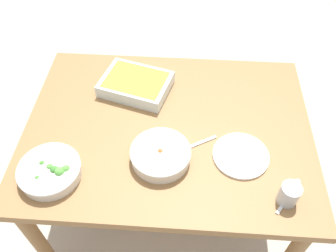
# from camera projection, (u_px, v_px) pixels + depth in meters

# --- Properties ---
(ground_plane) EXTENTS (6.00, 6.00, 0.00)m
(ground_plane) POSITION_uv_depth(u_px,v_px,m) (168.00, 207.00, 2.03)
(ground_plane) COLOR #B2A899
(dining_table) EXTENTS (1.20, 0.90, 0.74)m
(dining_table) POSITION_uv_depth(u_px,v_px,m) (168.00, 139.00, 1.53)
(dining_table) COLOR olive
(dining_table) RESTS_ON ground_plane
(stew_bowl) EXTENTS (0.23, 0.23, 0.06)m
(stew_bowl) POSITION_uv_depth(u_px,v_px,m) (161.00, 154.00, 1.33)
(stew_bowl) COLOR silver
(stew_bowl) RESTS_ON dining_table
(broccoli_bowl) EXTENTS (0.24, 0.24, 0.07)m
(broccoli_bowl) POSITION_uv_depth(u_px,v_px,m) (50.00, 171.00, 1.29)
(broccoli_bowl) COLOR silver
(broccoli_bowl) RESTS_ON dining_table
(baking_dish) EXTENTS (0.35, 0.29, 0.06)m
(baking_dish) POSITION_uv_depth(u_px,v_px,m) (136.00, 84.00, 1.58)
(baking_dish) COLOR silver
(baking_dish) RESTS_ON dining_table
(drink_cup) EXTENTS (0.07, 0.07, 0.08)m
(drink_cup) POSITION_uv_depth(u_px,v_px,m) (289.00, 195.00, 1.21)
(drink_cup) COLOR #B2BCC6
(drink_cup) RESTS_ON dining_table
(side_plate) EXTENTS (0.22, 0.22, 0.01)m
(side_plate) POSITION_uv_depth(u_px,v_px,m) (241.00, 155.00, 1.36)
(side_plate) COLOR white
(side_plate) RESTS_ON dining_table
(spoon_by_stew) EXTENTS (0.16, 0.10, 0.01)m
(spoon_by_stew) POSITION_uv_depth(u_px,v_px,m) (192.00, 146.00, 1.39)
(spoon_by_stew) COLOR silver
(spoon_by_stew) RESTS_ON dining_table
(spoon_by_broccoli) EXTENTS (0.07, 0.17, 0.01)m
(spoon_by_broccoli) POSITION_uv_depth(u_px,v_px,m) (51.00, 165.00, 1.33)
(spoon_by_broccoli) COLOR silver
(spoon_by_broccoli) RESTS_ON dining_table
(spoon_spare) EXTENTS (0.12, 0.15, 0.01)m
(spoon_spare) POSITION_uv_depth(u_px,v_px,m) (292.00, 191.00, 1.26)
(spoon_spare) COLOR silver
(spoon_spare) RESTS_ON dining_table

